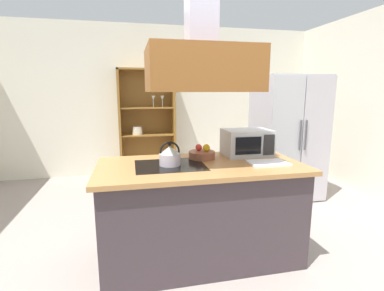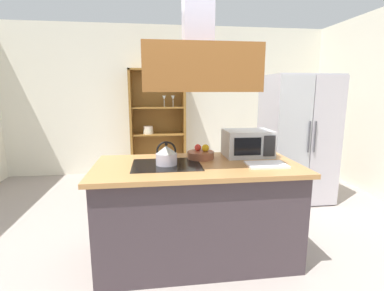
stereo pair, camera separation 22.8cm
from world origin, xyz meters
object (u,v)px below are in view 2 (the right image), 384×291
at_px(cutting_board, 266,165).
at_px(fruit_bowl, 201,154).
at_px(kettle, 166,155).
at_px(microwave, 248,143).
at_px(dish_cabinet, 158,129).
at_px(refrigerator, 297,139).

relative_size(cutting_board, fruit_bowl, 1.34).
xyz_separation_m(kettle, microwave, (0.82, 0.25, 0.04)).
height_order(dish_cabinet, kettle, dish_cabinet).
xyz_separation_m(refrigerator, fruit_bowl, (-1.55, -1.10, 0.07)).
bearing_deg(kettle, cutting_board, -9.22).
bearing_deg(cutting_board, refrigerator, 54.33).
distance_m(refrigerator, dish_cabinet, 2.43).
bearing_deg(kettle, refrigerator, 34.41).
height_order(cutting_board, microwave, microwave).
distance_m(cutting_board, microwave, 0.41).
distance_m(refrigerator, kettle, 2.30).
bearing_deg(cutting_board, fruit_bowl, 147.56).
bearing_deg(cutting_board, kettle, 170.78).
bearing_deg(microwave, refrigerator, 44.29).
height_order(refrigerator, kettle, refrigerator).
bearing_deg(refrigerator, fruit_bowl, -144.67).
bearing_deg(microwave, cutting_board, -83.31).
height_order(refrigerator, fruit_bowl, refrigerator).
relative_size(kettle, fruit_bowl, 0.82).
height_order(kettle, cutting_board, kettle).
height_order(microwave, fruit_bowl, microwave).
distance_m(kettle, microwave, 0.85).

